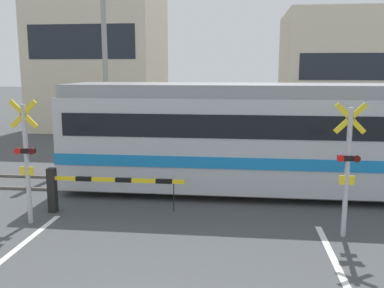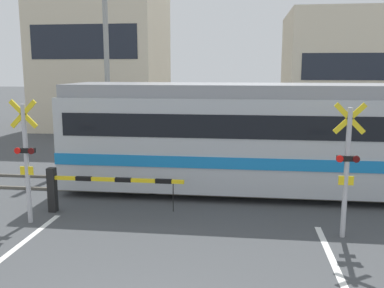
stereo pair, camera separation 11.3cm
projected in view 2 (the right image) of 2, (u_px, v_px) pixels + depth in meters
name	position (u px, v px, depth m)	size (l,w,h in m)	color
rail_track_near	(194.00, 194.00, 12.56)	(50.00, 0.10, 0.08)	#5B564C
rail_track_far	(199.00, 182.00, 13.96)	(50.00, 0.10, 0.08)	#5B564C
commuter_train	(303.00, 136.00, 12.58)	(14.12, 2.91, 3.24)	#B7BCC1
crossing_barrier_near	(84.00, 185.00, 10.93)	(3.55, 0.20, 1.16)	black
crossing_barrier_far	(277.00, 152.00, 15.32)	(3.55, 0.20, 1.16)	black
crossing_signal_left	(26.00, 156.00, 10.09)	(0.68, 0.15, 2.98)	#B2B2B7
crossing_signal_right	(347.00, 165.00, 9.19)	(0.68, 0.15, 2.98)	#B2B2B7
pedestrian	(243.00, 131.00, 18.80)	(0.38, 0.22, 1.68)	#23232D
building_left_of_street	(104.00, 53.00, 26.77)	(7.20, 6.99, 9.32)	beige
building_right_of_street	(338.00, 73.00, 25.24)	(6.06, 6.99, 6.88)	beige
utility_pole_streetside	(107.00, 56.00, 18.02)	(0.22, 0.22, 8.43)	gray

